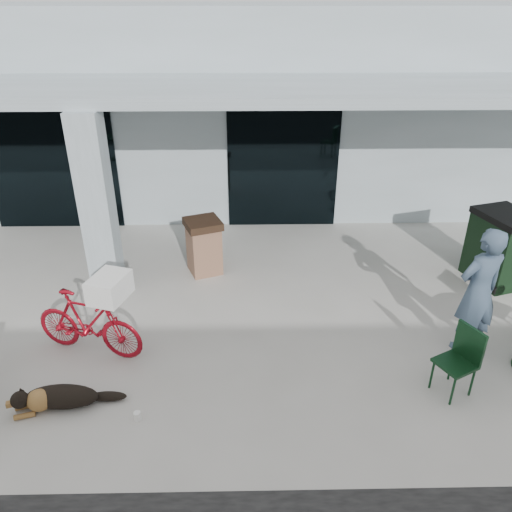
{
  "coord_description": "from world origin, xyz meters",
  "views": [
    {
      "loc": [
        1.01,
        -5.53,
        4.68
      ],
      "look_at": [
        1.15,
        1.49,
        1.0
      ],
      "focal_mm": 35.0,
      "sensor_mm": 36.0,
      "label": 1
    }
  ],
  "objects_px": {
    "dog": "(62,396)",
    "trash_receptacle": "(204,246)",
    "cafe_chair_far_b": "(455,363)",
    "bicycle": "(88,323)",
    "person": "(478,292)",
    "wheeled_bin": "(501,248)"
  },
  "relations": [
    {
      "from": "trash_receptacle",
      "to": "cafe_chair_far_b",
      "type": "bearing_deg",
      "value": -43.79
    },
    {
      "from": "dog",
      "to": "bicycle",
      "type": "bearing_deg",
      "value": 69.42
    },
    {
      "from": "dog",
      "to": "wheeled_bin",
      "type": "relative_size",
      "value": 0.8
    },
    {
      "from": "dog",
      "to": "person",
      "type": "distance_m",
      "value": 5.79
    },
    {
      "from": "trash_receptacle",
      "to": "wheeled_bin",
      "type": "bearing_deg",
      "value": -4.57
    },
    {
      "from": "dog",
      "to": "trash_receptacle",
      "type": "distance_m",
      "value": 3.86
    },
    {
      "from": "wheeled_bin",
      "to": "dog",
      "type": "bearing_deg",
      "value": -172.88
    },
    {
      "from": "cafe_chair_far_b",
      "to": "person",
      "type": "distance_m",
      "value": 1.21
    },
    {
      "from": "dog",
      "to": "wheeled_bin",
      "type": "bearing_deg",
      "value": 7.43
    },
    {
      "from": "cafe_chair_far_b",
      "to": "trash_receptacle",
      "type": "relative_size",
      "value": 0.92
    },
    {
      "from": "bicycle",
      "to": "dog",
      "type": "xyz_separation_m",
      "value": [
        -0.08,
        -1.11,
        -0.33
      ]
    },
    {
      "from": "person",
      "to": "trash_receptacle",
      "type": "xyz_separation_m",
      "value": [
        -4.06,
        2.4,
        -0.45
      ]
    },
    {
      "from": "bicycle",
      "to": "cafe_chair_far_b",
      "type": "xyz_separation_m",
      "value": [
        4.96,
        -0.93,
        -0.03
      ]
    },
    {
      "from": "person",
      "to": "wheeled_bin",
      "type": "distance_m",
      "value": 2.38
    },
    {
      "from": "dog",
      "to": "person",
      "type": "height_order",
      "value": "person"
    },
    {
      "from": "person",
      "to": "trash_receptacle",
      "type": "height_order",
      "value": "person"
    },
    {
      "from": "bicycle",
      "to": "cafe_chair_far_b",
      "type": "relative_size",
      "value": 1.75
    },
    {
      "from": "bicycle",
      "to": "wheeled_bin",
      "type": "height_order",
      "value": "wheeled_bin"
    },
    {
      "from": "cafe_chair_far_b",
      "to": "trash_receptacle",
      "type": "xyz_separation_m",
      "value": [
        -3.48,
        3.33,
        0.04
      ]
    },
    {
      "from": "bicycle",
      "to": "dog",
      "type": "distance_m",
      "value": 1.16
    },
    {
      "from": "wheeled_bin",
      "to": "cafe_chair_far_b",
      "type": "bearing_deg",
      "value": -139.79
    },
    {
      "from": "dog",
      "to": "trash_receptacle",
      "type": "height_order",
      "value": "trash_receptacle"
    }
  ]
}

